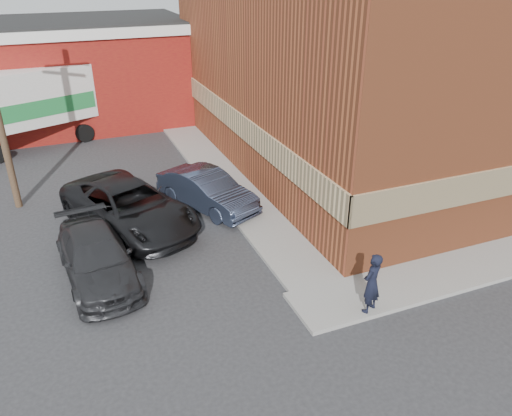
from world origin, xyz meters
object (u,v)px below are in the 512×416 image
object	(u,v)px
box_truck	(42,100)
warehouse	(41,74)
sedan	(207,190)
brick_building	(383,54)
suv_a	(129,206)
man	(372,283)
suv_b	(97,258)

from	to	relation	value
box_truck	warehouse	bearing A→B (deg)	66.11
sedan	brick_building	bearing A→B (deg)	-7.96
warehouse	sedan	world-z (taller)	warehouse
suv_a	warehouse	bearing A→B (deg)	76.50
warehouse	man	distance (m)	22.83
sedan	suv_a	distance (m)	3.01
sedan	suv_b	world-z (taller)	sedan
suv_b	box_truck	bearing A→B (deg)	88.60
warehouse	brick_building	bearing A→B (deg)	-37.20
sedan	box_truck	distance (m)	11.51
brick_building	sedan	distance (m)	10.49
brick_building	suv_a	world-z (taller)	brick_building
brick_building	sedan	size ratio (longest dim) A/B	4.20
sedan	warehouse	bearing A→B (deg)	85.88
brick_building	warehouse	world-z (taller)	brick_building
brick_building	man	world-z (taller)	brick_building
brick_building	box_truck	xyz separation A→B (m)	(-14.63, 7.28, -2.45)
brick_building	box_truck	world-z (taller)	brick_building
man	suv_b	xyz separation A→B (m)	(-6.48, 4.49, -0.31)
man	suv_b	bearing A→B (deg)	-59.58
suv_b	warehouse	bearing A→B (deg)	87.28
suv_a	box_truck	xyz separation A→B (m)	(-2.37, 10.57, 1.42)
man	suv_a	size ratio (longest dim) A/B	0.30
brick_building	warehouse	bearing A→B (deg)	142.80
man	warehouse	bearing A→B (deg)	-96.11
suv_b	man	bearing A→B (deg)	-40.24
warehouse	suv_a	size ratio (longest dim) A/B	2.78
man	suv_b	size ratio (longest dim) A/B	0.37
man	sedan	distance (m)	8.03
box_truck	brick_building	bearing A→B (deg)	-48.37
brick_building	warehouse	size ratio (longest dim) A/B	1.12
sedan	suv_a	size ratio (longest dim) A/B	0.74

